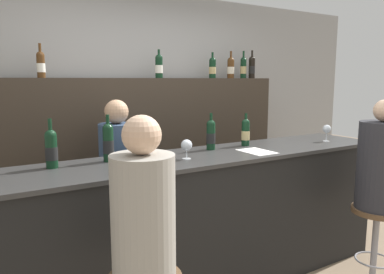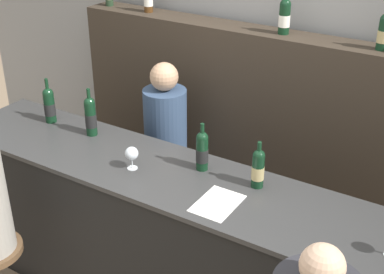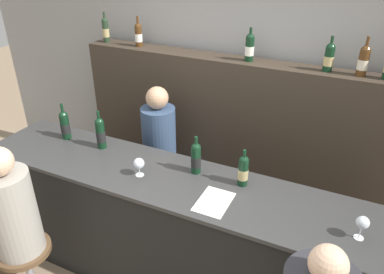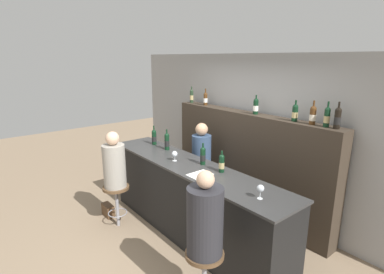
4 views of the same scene
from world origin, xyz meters
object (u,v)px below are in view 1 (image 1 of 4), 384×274
Objects in this scene: wine_bottle_backbar_2 at (159,66)px; wine_bottle_counter_2 at (211,134)px; guest_seated_right at (381,163)px; wine_bottle_backbar_4 at (231,68)px; guest_seated_left at (143,209)px; bar_stool_right at (376,224)px; wine_bottle_backbar_3 at (212,68)px; bartender at (119,192)px; wine_bottle_counter_3 at (246,132)px; wine_bottle_counter_0 at (51,148)px; wine_glass_0 at (187,146)px; wine_glass_1 at (327,129)px; wine_bottle_backbar_1 at (41,64)px; wine_bottle_backbar_6 at (252,67)px; wine_bottle_counter_1 at (108,142)px; wine_bottle_backbar_5 at (243,67)px.

wine_bottle_counter_2 is at bearing -92.15° from wine_bottle_backbar_2.
wine_bottle_backbar_2 is 2.28m from guest_seated_right.
wine_bottle_backbar_4 is 0.36× the size of guest_seated_right.
wine_bottle_counter_2 is 0.36× the size of guest_seated_left.
bar_stool_right is at bearing -90.00° from guest_seated_right.
wine_bottle_backbar_3 reaches higher than bartender.
guest_seated_right reaches higher than bartender.
wine_bottle_counter_3 is 0.99× the size of wine_bottle_backbar_3.
wine_bottle_counter_0 is at bearing 159.40° from bar_stool_right.
wine_bottle_counter_0 is at bearing -141.70° from wine_bottle_backbar_2.
wine_bottle_backbar_2 is at bearing 107.79° from wine_bottle_counter_3.
guest_seated_left is (-1.97, -1.89, -0.79)m from wine_bottle_backbar_4.
wine_glass_0 is (-1.08, -1.25, -0.61)m from wine_bottle_backbar_3.
wine_bottle_counter_3 reaches higher than wine_glass_1.
wine_bottle_backbar_4 reaches higher than wine_bottle_backbar_1.
guest_seated_left is (-1.04, -1.89, -0.79)m from wine_bottle_backbar_2.
wine_bottle_backbar_6 is 0.22× the size of bartender.
wine_bottle_backbar_3 is (1.84, 0.00, -0.00)m from wine_bottle_backbar_1.
wine_bottle_counter_1 is 2.48m from wine_bottle_backbar_6.
guest_seated_left is at bearing -105.13° from bartender.
guest_seated_left is (-2.29, -1.89, -0.80)m from wine_bottle_backbar_6.
wine_bottle_backbar_3 is at bearing 32.87° from wine_bottle_counter_1.
bar_stool_right is at bearing -41.30° from wine_bottle_backbar_1.
wine_bottle_backbar_6 is at bearing 15.05° from bartender.
wine_bottle_backbar_5 is at bearing 22.98° from wine_bottle_counter_0.
wine_bottle_backbar_2 is at bearing 180.00° from wine_bottle_backbar_6.
wine_bottle_counter_3 is 0.76m from wine_glass_0.
wine_bottle_counter_1 is 1.98m from wine_bottle_backbar_3.
wine_bottle_backbar_5 is at bearing -0.00° from wine_bottle_backbar_3.
guest_seated_right is at bearing -94.02° from wine_bottle_backbar_5.
bar_stool_right is at bearing -102.28° from wine_glass_1.
wine_bottle_counter_3 is 1.34m from wine_bottle_backbar_4.
wine_bottle_backbar_5 is at bearing -0.00° from wine_bottle_backbar_2.
wine_bottle_backbar_6 is (0.32, 0.00, 0.01)m from wine_bottle_backbar_4.
wine_bottle_counter_1 reaches higher than wine_bottle_counter_0.
wine_bottle_counter_0 is 2.46m from guest_seated_right.
wine_bottle_counter_2 is at bearing -42.50° from wine_bottle_backbar_1.
wine_bottle_backbar_2 is (0.92, 1.03, 0.58)m from wine_bottle_counter_1.
bartender reaches higher than wine_glass_1.
wine_bottle_backbar_6 reaches higher than bartender.
wine_glass_0 is 0.17× the size of guest_seated_right.
wine_glass_1 is (2.29, -1.25, -0.60)m from wine_bottle_backbar_1.
wine_bottle_backbar_1 is at bearing 93.81° from guest_seated_left.
wine_glass_0 is (0.52, -0.22, -0.04)m from wine_bottle_counter_1.
wine_bottle_backbar_6 reaches higher than wine_bottle_counter_3.
wine_bottle_backbar_1 is at bearing 138.70° from guest_seated_right.
wine_bottle_backbar_2 is 0.92× the size of wine_bottle_backbar_5.
wine_bottle_backbar_2 is (1.30, 1.03, 0.59)m from wine_bottle_counter_0.
guest_seated_right is at bearing -52.54° from wine_bottle_counter_3.
bartender is at bearing 63.80° from wine_bottle_counter_1.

